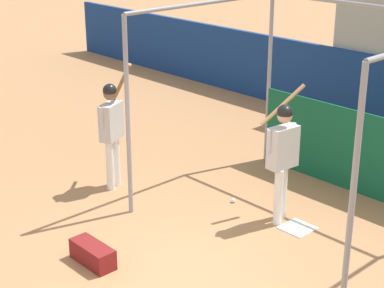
{
  "coord_description": "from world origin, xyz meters",
  "views": [
    {
      "loc": [
        5.22,
        -4.67,
        4.49
      ],
      "look_at": [
        -1.53,
        1.65,
        1.0
      ],
      "focal_mm": 60.0,
      "sensor_mm": 36.0,
      "label": 1
    }
  ],
  "objects_px": {
    "player_batter": "(283,151)",
    "equipment_bag": "(93,254)",
    "player_waiting": "(112,125)",
    "baseball": "(233,200)"
  },
  "relations": [
    {
      "from": "player_batter",
      "to": "baseball",
      "type": "height_order",
      "value": "player_batter"
    },
    {
      "from": "player_batter",
      "to": "player_waiting",
      "type": "height_order",
      "value": "player_waiting"
    },
    {
      "from": "player_waiting",
      "to": "baseball",
      "type": "relative_size",
      "value": 28.26
    },
    {
      "from": "player_batter",
      "to": "equipment_bag",
      "type": "distance_m",
      "value": 3.06
    },
    {
      "from": "player_batter",
      "to": "player_waiting",
      "type": "bearing_deg",
      "value": 117.69
    },
    {
      "from": "player_waiting",
      "to": "equipment_bag",
      "type": "height_order",
      "value": "player_waiting"
    },
    {
      "from": "player_batter",
      "to": "equipment_bag",
      "type": "bearing_deg",
      "value": 167.96
    },
    {
      "from": "player_waiting",
      "to": "baseball",
      "type": "bearing_deg",
      "value": -84.7
    },
    {
      "from": "player_waiting",
      "to": "equipment_bag",
      "type": "bearing_deg",
      "value": -157.35
    },
    {
      "from": "player_waiting",
      "to": "baseball",
      "type": "height_order",
      "value": "player_waiting"
    }
  ]
}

